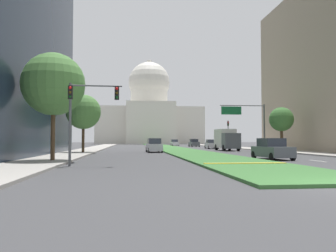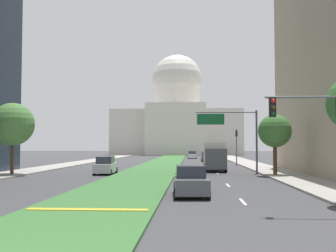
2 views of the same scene
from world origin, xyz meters
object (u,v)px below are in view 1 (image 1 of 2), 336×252
at_px(overhead_guide_sign, 247,117).
at_px(street_tree_left_near, 54,84).
at_px(street_tree_left_mid, 83,112).
at_px(sedan_far_horizon, 194,143).
at_px(capitol_building, 149,113).
at_px(traffic_light_near_left, 84,105).
at_px(sedan_very_far, 174,143).
at_px(traffic_light_far_right, 228,131).
at_px(box_truck_delivery, 226,139).
at_px(sedan_lead_stopped, 272,150).
at_px(sedan_distant, 211,144).
at_px(street_tree_right_mid, 281,120).
at_px(sedan_midblock, 154,146).

relative_size(overhead_guide_sign, street_tree_left_near, 0.81).
bearing_deg(street_tree_left_mid, sedan_far_horizon, 59.69).
bearing_deg(overhead_guide_sign, capitol_building, 95.96).
height_order(overhead_guide_sign, sedan_far_horizon, overhead_guide_sign).
bearing_deg(traffic_light_near_left, sedan_very_far, 77.88).
height_order(capitol_building, sedan_very_far, capitol_building).
relative_size(traffic_light_far_right, sedan_far_horizon, 1.20).
xyz_separation_m(capitol_building, street_tree_left_mid, (-12.82, -87.21, -6.59)).
xyz_separation_m(traffic_light_far_right, street_tree_left_near, (-23.84, -35.81, 2.42)).
relative_size(traffic_light_far_right, box_truck_delivery, 0.81).
bearing_deg(sedan_lead_stopped, sedan_distant, 85.09).
bearing_deg(street_tree_right_mid, capitol_building, 98.23).
height_order(sedan_far_horizon, sedan_very_far, sedan_far_horizon).
bearing_deg(street_tree_left_mid, traffic_light_far_right, 40.10).
bearing_deg(traffic_light_near_left, sedan_lead_stopped, 20.20).
bearing_deg(sedan_distant, box_truck_delivery, -90.86).
bearing_deg(overhead_guide_sign, box_truck_delivery, 109.71).
xyz_separation_m(street_tree_left_mid, sedan_lead_stopped, (17.30, -14.49, -4.13)).
xyz_separation_m(overhead_guide_sign, box_truck_delivery, (-1.64, 4.58, -3.00)).
bearing_deg(box_truck_delivery, sedan_lead_stopped, -96.72).
bearing_deg(street_tree_right_mid, traffic_light_far_right, 94.56).
relative_size(overhead_guide_sign, sedan_distant, 1.39).
bearing_deg(traffic_light_near_left, box_truck_delivery, 58.20).
height_order(sedan_midblock, box_truck_delivery, box_truck_delivery).
relative_size(street_tree_left_near, box_truck_delivery, 1.26).
xyz_separation_m(traffic_light_far_right, sedan_midblock, (-15.10, -17.83, -2.48)).
bearing_deg(sedan_midblock, sedan_very_far, 79.35).
height_order(traffic_light_near_left, sedan_lead_stopped, traffic_light_near_left).
height_order(traffic_light_near_left, sedan_midblock, traffic_light_near_left).
height_order(overhead_guide_sign, sedan_lead_stopped, overhead_guide_sign).
bearing_deg(street_tree_left_near, street_tree_right_mid, 33.36).
height_order(traffic_light_near_left, box_truck_delivery, traffic_light_near_left).
xyz_separation_m(street_tree_left_near, street_tree_left_mid, (0.06, 15.78, -0.78)).
relative_size(traffic_light_far_right, street_tree_left_near, 0.64).
bearing_deg(sedan_very_far, street_tree_left_mid, -109.66).
relative_size(sedan_lead_stopped, sedan_very_far, 1.00).
xyz_separation_m(street_tree_left_near, street_tree_right_mid, (25.37, 16.70, -1.47)).
distance_m(capitol_building, traffic_light_far_right, 68.57).
distance_m(traffic_light_near_left, traffic_light_far_right, 45.11).
bearing_deg(overhead_guide_sign, street_tree_left_mid, -171.17).
bearing_deg(street_tree_right_mid, sedan_lead_stopped, -117.46).
bearing_deg(traffic_light_far_right, street_tree_left_near, -123.66).
distance_m(traffic_light_near_left, street_tree_left_near, 5.30).
bearing_deg(box_truck_delivery, sedan_distant, 89.14).
bearing_deg(box_truck_delivery, traffic_light_near_left, -121.80).
height_order(capitol_building, sedan_lead_stopped, capitol_building).
bearing_deg(street_tree_left_mid, capitol_building, 81.64).
relative_size(traffic_light_near_left, street_tree_left_mid, 0.74).
bearing_deg(sedan_distant, capitol_building, 96.00).
height_order(street_tree_right_mid, sedan_very_far, street_tree_right_mid).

